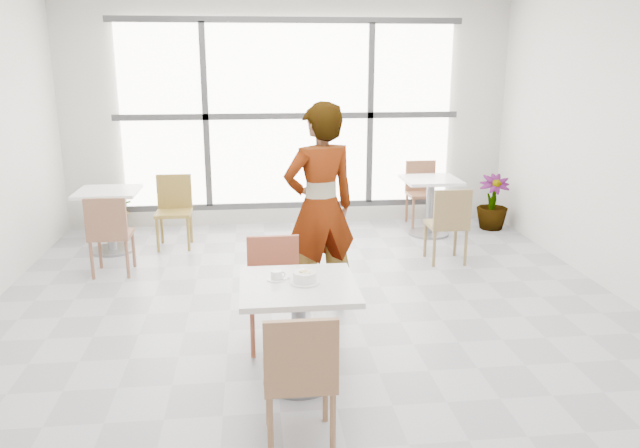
{
  "coord_description": "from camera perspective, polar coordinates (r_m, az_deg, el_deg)",
  "views": [
    {
      "loc": [
        -0.52,
        -4.91,
        2.25
      ],
      "look_at": [
        0.0,
        -0.3,
        1.0
      ],
      "focal_mm": 34.65,
      "sensor_mm": 36.0,
      "label": 1
    }
  ],
  "objects": [
    {
      "name": "wall_front",
      "position": [
        1.67,
        12.55,
        -11.91
      ],
      "size": [
        6.0,
        0.0,
        6.0
      ],
      "primitive_type": "plane",
      "rotation": [
        -1.57,
        0.0,
        0.0
      ],
      "color": "silver",
      "rests_on": "ground"
    },
    {
      "name": "bg_table_left",
      "position": [
        7.72,
        -18.87,
        1.07
      ],
      "size": [
        0.7,
        0.7,
        0.75
      ],
      "color": "white",
      "rests_on": "ground"
    },
    {
      "name": "bg_chair_right_near",
      "position": [
        7.01,
        11.8,
        0.32
      ],
      "size": [
        0.42,
        0.42,
        0.87
      ],
      "rotation": [
        0.0,
        0.0,
        3.14
      ],
      "color": "olive",
      "rests_on": "ground"
    },
    {
      "name": "coffee_cup",
      "position": [
        4.33,
        -4.01,
        -4.8
      ],
      "size": [
        0.16,
        0.13,
        0.07
      ],
      "color": "white",
      "rests_on": "main_table"
    },
    {
      "name": "plant_left",
      "position": [
        8.51,
        -18.39,
        1.29
      ],
      "size": [
        0.75,
        0.71,
        0.66
      ],
      "primitive_type": "imported",
      "rotation": [
        0.0,
        0.0,
        -0.4
      ],
      "color": "#618D44",
      "rests_on": "ground"
    },
    {
      "name": "bg_chair_left_far",
      "position": [
        7.76,
        -13.32,
        1.65
      ],
      "size": [
        0.42,
        0.42,
        0.87
      ],
      "color": "olive",
      "rests_on": "ground"
    },
    {
      "name": "bg_table_right",
      "position": [
        8.14,
        10.13,
        2.34
      ],
      "size": [
        0.7,
        0.7,
        0.75
      ],
      "color": "white",
      "rests_on": "ground"
    },
    {
      "name": "bg_chair_right_far",
      "position": [
        8.69,
        9.38,
        3.28
      ],
      "size": [
        0.42,
        0.42,
        0.87
      ],
      "color": "#925D41",
      "rests_on": "ground"
    },
    {
      "name": "wall_back",
      "position": [
        8.45,
        -2.91,
        9.99
      ],
      "size": [
        6.0,
        0.0,
        6.0
      ],
      "primitive_type": "plane",
      "rotation": [
        1.57,
        0.0,
        0.0
      ],
      "color": "silver",
      "rests_on": "ground"
    },
    {
      "name": "oatmeal_bowl",
      "position": [
        4.25,
        -1.42,
        -4.93
      ],
      "size": [
        0.21,
        0.21,
        0.09
      ],
      "color": "white",
      "rests_on": "main_table"
    },
    {
      "name": "window",
      "position": [
        8.39,
        -2.88,
        9.95
      ],
      "size": [
        4.6,
        0.07,
        2.52
      ],
      "color": "white",
      "rests_on": "ground"
    },
    {
      "name": "floor",
      "position": [
        5.42,
        -0.36,
        -9.42
      ],
      "size": [
        7.0,
        7.0,
        0.0
      ],
      "primitive_type": "plane",
      "color": "#9E9EA5",
      "rests_on": "ground"
    },
    {
      "name": "plant_right",
      "position": [
        8.64,
        15.66,
        1.95
      ],
      "size": [
        0.49,
        0.49,
        0.74
      ],
      "primitive_type": "imported",
      "rotation": [
        0.0,
        0.0,
        -0.22
      ],
      "color": "#467D3F",
      "rests_on": "ground"
    },
    {
      "name": "bg_chair_left_near",
      "position": [
        6.83,
        -18.89,
        -0.57
      ],
      "size": [
        0.42,
        0.42,
        0.87
      ],
      "rotation": [
        0.0,
        0.0,
        3.14
      ],
      "color": "brown",
      "rests_on": "ground"
    },
    {
      "name": "chair_far",
      "position": [
        4.98,
        -4.28,
        -5.54
      ],
      "size": [
        0.42,
        0.42,
        0.87
      ],
      "color": "#9B4C34",
      "rests_on": "ground"
    },
    {
      "name": "chair_near",
      "position": [
        3.66,
        -1.87,
        -13.48
      ],
      "size": [
        0.42,
        0.42,
        0.87
      ],
      "rotation": [
        0.0,
        0.0,
        3.14
      ],
      "color": "#926746",
      "rests_on": "ground"
    },
    {
      "name": "main_table",
      "position": [
        4.35,
        -2.0,
        -8.32
      ],
      "size": [
        0.8,
        0.8,
        0.75
      ],
      "color": "silver",
      "rests_on": "ground"
    },
    {
      "name": "person",
      "position": [
        5.55,
        -0.0,
        1.5
      ],
      "size": [
        0.8,
        0.64,
        1.89
      ],
      "primitive_type": "imported",
      "rotation": [
        0.0,
        0.0,
        3.45
      ],
      "color": "black",
      "rests_on": "ground"
    }
  ]
}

